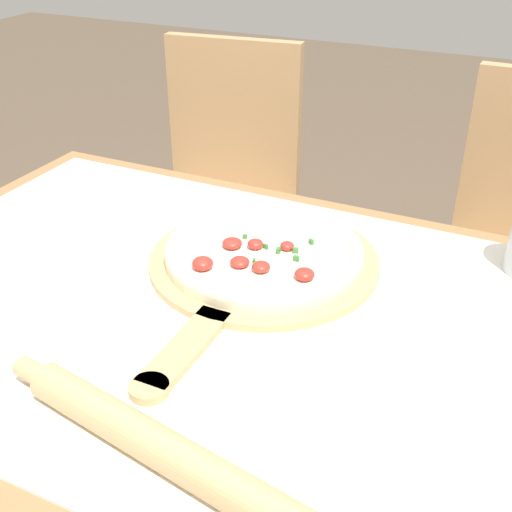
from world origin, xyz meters
TOP-DOWN VIEW (x-y plane):
  - dining_table at (0.00, 0.00)m, footprint 1.13×0.81m
  - towel_cloth at (0.00, 0.00)m, footprint 1.05×0.73m
  - pizza_peel at (0.04, 0.12)m, footprint 0.37×0.54m
  - pizza at (0.04, 0.13)m, footprint 0.31×0.31m
  - rolling_pin at (0.11, -0.28)m, footprint 0.46×0.11m
  - chair_left at (-0.38, 0.79)m, footprint 0.44×0.44m

SIDE VIEW (x-z plane):
  - chair_left at x=-0.38m, z-range 0.07..0.98m
  - dining_table at x=0.00m, z-range 0.24..0.98m
  - towel_cloth at x=0.00m, z-range 0.73..0.74m
  - pizza_peel at x=0.04m, z-range 0.74..0.75m
  - rolling_pin at x=0.11m, z-range 0.74..0.78m
  - pizza at x=0.04m, z-range 0.74..0.78m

